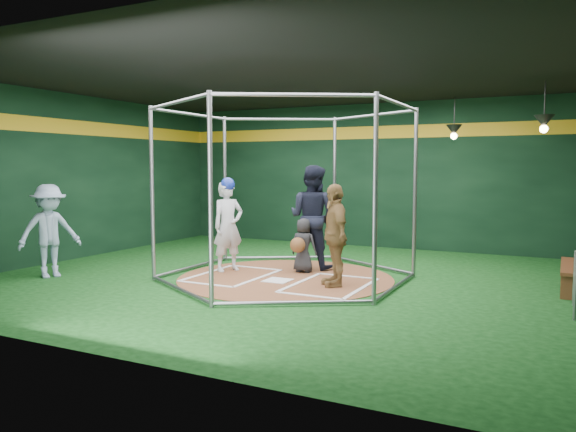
% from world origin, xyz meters
% --- Properties ---
extents(room_shell, '(10.10, 9.10, 3.53)m').
position_xyz_m(room_shell, '(0.00, 0.01, 1.75)').
color(room_shell, '#0C360E').
rests_on(room_shell, ground).
extents(clay_disc, '(3.80, 3.80, 0.01)m').
position_xyz_m(clay_disc, '(0.00, 0.00, 0.01)').
color(clay_disc, brown).
rests_on(clay_disc, ground).
extents(home_plate, '(0.43, 0.43, 0.01)m').
position_xyz_m(home_plate, '(0.00, -0.30, 0.02)').
color(home_plate, white).
rests_on(home_plate, clay_disc).
extents(batter_box_left, '(1.17, 1.77, 0.01)m').
position_xyz_m(batter_box_left, '(-0.95, -0.25, 0.02)').
color(batter_box_left, white).
rests_on(batter_box_left, clay_disc).
extents(batter_box_right, '(1.17, 1.77, 0.01)m').
position_xyz_m(batter_box_right, '(0.95, -0.25, 0.02)').
color(batter_box_right, white).
rests_on(batter_box_right, clay_disc).
extents(batting_cage, '(4.05, 4.67, 3.00)m').
position_xyz_m(batting_cage, '(-0.00, -0.00, 1.50)').
color(batting_cage, gray).
rests_on(batting_cage, ground).
extents(pendant_lamp_near, '(0.34, 0.34, 0.90)m').
position_xyz_m(pendant_lamp_near, '(2.20, 3.60, 2.74)').
color(pendant_lamp_near, black).
rests_on(pendant_lamp_near, room_shell).
extents(pendant_lamp_far, '(0.34, 0.34, 0.90)m').
position_xyz_m(pendant_lamp_far, '(4.00, 2.00, 2.74)').
color(pendant_lamp_far, black).
rests_on(pendant_lamp_far, room_shell).
extents(batter_figure, '(0.65, 0.73, 1.76)m').
position_xyz_m(batter_figure, '(-1.27, 0.13, 0.89)').
color(batter_figure, silver).
rests_on(batter_figure, clay_disc).
extents(visitor_leopard, '(0.91, 1.04, 1.68)m').
position_xyz_m(visitor_leopard, '(1.02, -0.22, 0.85)').
color(visitor_leopard, '#B3884C').
rests_on(visitor_leopard, clay_disc).
extents(catcher_figure, '(0.51, 0.56, 1.01)m').
position_xyz_m(catcher_figure, '(0.06, 0.60, 0.52)').
color(catcher_figure, black).
rests_on(catcher_figure, clay_disc).
extents(umpire, '(1.02, 0.83, 1.98)m').
position_xyz_m(umpire, '(0.03, 1.10, 1.00)').
color(umpire, black).
rests_on(umpire, clay_disc).
extents(bystander_blue, '(1.01, 1.23, 1.66)m').
position_xyz_m(bystander_blue, '(-3.81, -1.77, 0.83)').
color(bystander_blue, '#8EA3BC').
rests_on(bystander_blue, ground).
extents(steel_railing, '(0.05, 0.92, 0.79)m').
position_xyz_m(steel_railing, '(4.55, -0.34, 0.53)').
color(steel_railing, gray).
rests_on(steel_railing, ground).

